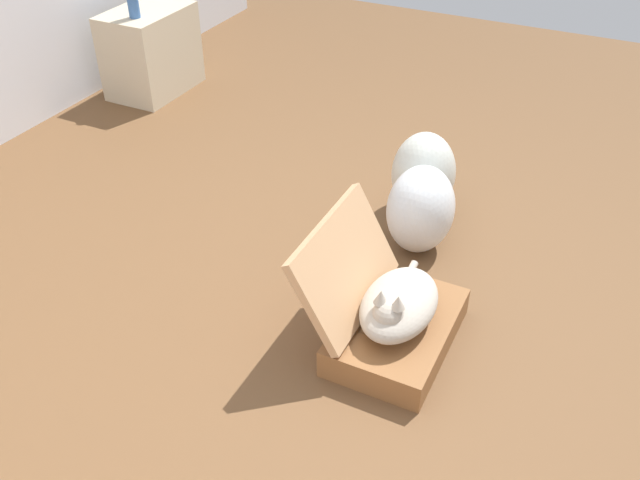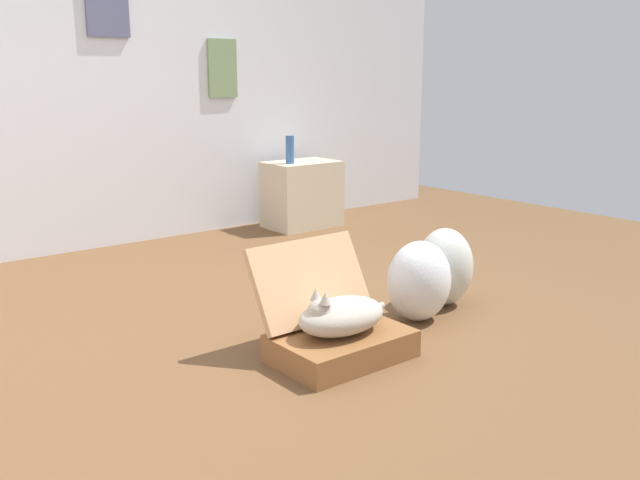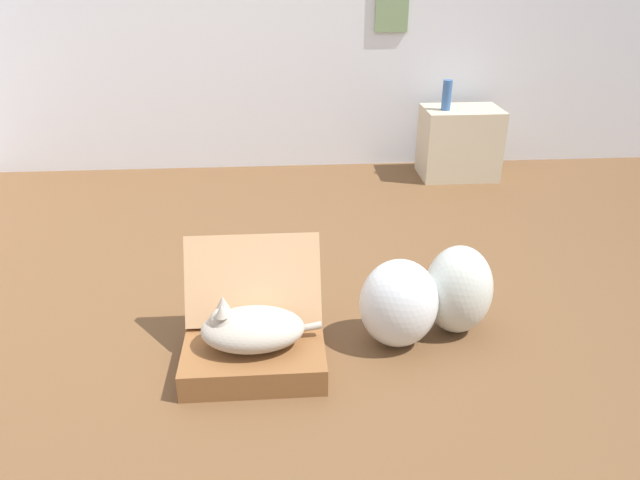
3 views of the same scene
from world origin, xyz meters
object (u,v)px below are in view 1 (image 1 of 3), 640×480
plastic_bag_clear (423,174)px  side_table (151,51)px  plastic_bag_white (421,209)px  suitcase_base (397,331)px  cat (398,305)px

plastic_bag_clear → side_table: side_table is taller
plastic_bag_white → plastic_bag_clear: (0.30, 0.09, 0.01)m
suitcase_base → plastic_bag_white: 0.69m
suitcase_base → side_table: size_ratio=1.02×
plastic_bag_white → side_table: side_table is taller
suitcase_base → plastic_bag_clear: 1.00m
suitcase_base → plastic_bag_white: plastic_bag_white is taller
plastic_bag_clear → side_table: bearing=73.9°
plastic_bag_clear → side_table: (0.62, 2.14, 0.06)m
suitcase_base → cat: bearing=177.8°
cat → plastic_bag_white: 0.68m
cat → side_table: 2.85m
suitcase_base → side_table: 2.86m
cat → plastic_bag_clear: size_ratio=1.19×
suitcase_base → cat: (-0.01, 0.00, 0.15)m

